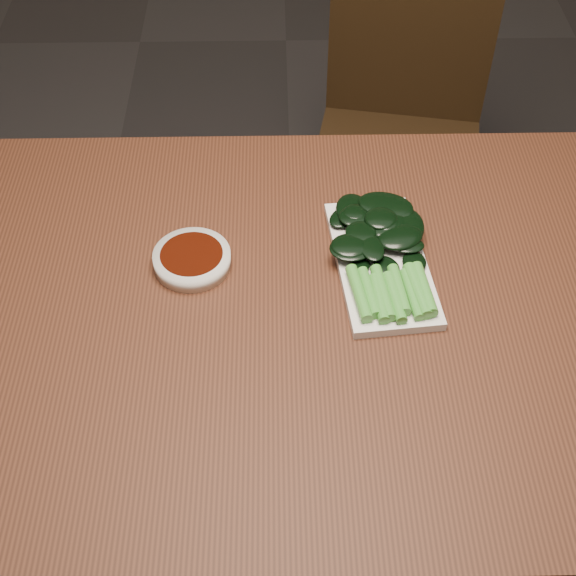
{
  "coord_description": "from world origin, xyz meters",
  "views": [
    {
      "loc": [
        -0.04,
        -0.76,
        1.61
      ],
      "look_at": [
        -0.03,
        0.03,
        0.76
      ],
      "focal_mm": 50.0,
      "sensor_mm": 36.0,
      "label": 1
    }
  ],
  "objects_px": {
    "table": "(308,337)",
    "serving_plate": "(381,263)",
    "sauce_bowl": "(192,259)",
    "gai_lan": "(383,247)",
    "chair_far": "(401,124)"
  },
  "relations": [
    {
      "from": "table",
      "to": "gai_lan",
      "type": "xyz_separation_m",
      "value": [
        0.11,
        0.09,
        0.1
      ]
    },
    {
      "from": "chair_far",
      "to": "sauce_bowl",
      "type": "height_order",
      "value": "chair_far"
    },
    {
      "from": "gai_lan",
      "to": "chair_far",
      "type": "bearing_deg",
      "value": 78.98
    },
    {
      "from": "chair_far",
      "to": "serving_plate",
      "type": "relative_size",
      "value": 3.19
    },
    {
      "from": "table",
      "to": "serving_plate",
      "type": "relative_size",
      "value": 5.02
    },
    {
      "from": "table",
      "to": "sauce_bowl",
      "type": "bearing_deg",
      "value": 154.13
    },
    {
      "from": "serving_plate",
      "to": "chair_far",
      "type": "bearing_deg",
      "value": 79.06
    },
    {
      "from": "serving_plate",
      "to": "gai_lan",
      "type": "height_order",
      "value": "gai_lan"
    },
    {
      "from": "sauce_bowl",
      "to": "serving_plate",
      "type": "distance_m",
      "value": 0.28
    },
    {
      "from": "chair_far",
      "to": "gai_lan",
      "type": "relative_size",
      "value": 3.3
    },
    {
      "from": "table",
      "to": "serving_plate",
      "type": "xyz_separation_m",
      "value": [
        0.11,
        0.08,
        0.08
      ]
    },
    {
      "from": "table",
      "to": "gai_lan",
      "type": "bearing_deg",
      "value": 38.59
    },
    {
      "from": "sauce_bowl",
      "to": "gai_lan",
      "type": "xyz_separation_m",
      "value": [
        0.28,
        0.01,
        0.01
      ]
    },
    {
      "from": "table",
      "to": "sauce_bowl",
      "type": "distance_m",
      "value": 0.21
    },
    {
      "from": "chair_far",
      "to": "serving_plate",
      "type": "distance_m",
      "value": 0.78
    }
  ]
}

